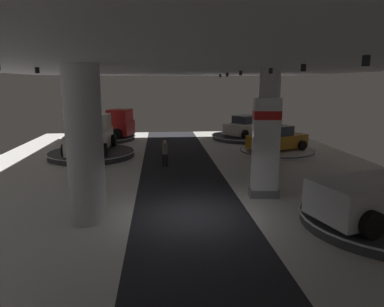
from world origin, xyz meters
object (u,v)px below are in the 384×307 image
Objects in this scene: display_car_far_right at (277,139)px; display_platform_deep_left at (102,138)px; brand_sign_pylon at (266,147)px; display_platform_deep_right at (246,137)px; display_platform_far_right at (277,151)px; display_car_deep_right at (246,126)px; pickup_truck_deep_left at (105,125)px; pickup_truck_far_left at (92,137)px; display_platform_near_right at (384,220)px; display_platform_far_left at (92,154)px; visitor_walking_near at (165,151)px; column_left at (85,146)px; column_right at (268,123)px.

display_car_far_right reaches higher than display_platform_deep_left.
brand_sign_pylon is 9.87m from display_car_far_right.
display_platform_deep_right reaches higher than display_platform_far_right.
display_car_deep_right is 0.78× the size of pickup_truck_deep_left.
pickup_truck_far_left is 17.69m from display_platform_near_right.
display_platform_deep_left is at bearing 164.93° from pickup_truck_deep_left.
display_platform_deep_left is (-13.12, 6.84, 0.06)m from display_platform_far_right.
visitor_walking_near is at bearing -33.30° from display_platform_far_left.
pickup_truck_far_left is at bearing 178.75° from display_car_far_right.
pickup_truck_far_left is at bearing 178.81° from display_platform_far_right.
display_platform_deep_left is at bearing 123.13° from display_platform_near_right.
display_car_deep_right is (10.10, 17.27, -1.64)m from column_left.
display_platform_far_right is 1.12× the size of display_car_far_right.
display_platform_near_right is at bearing -57.41° from pickup_truck_deep_left.
display_platform_far_right is 0.86m from display_car_far_right.
display_platform_far_right is (12.68, -0.26, -1.19)m from pickup_truck_far_left.
display_car_deep_right is at bearing 59.67° from column_left.
visitor_walking_near is at bearing -35.95° from pickup_truck_far_left.
pickup_truck_deep_left is at bearing 122.59° from display_platform_near_right.
display_platform_far_left is 1.11× the size of display_platform_far_right.
visitor_walking_near is at bearing -127.63° from display_car_deep_right.
display_platform_deep_right is at bearing 81.20° from column_right.
brand_sign_pylon is 12.99m from pickup_truck_far_left.
column_left is at bearing -134.02° from display_car_far_right.
pickup_truck_deep_left is at bearing 152.09° from display_car_far_right.
column_left is at bearing -109.98° from visitor_walking_near.
display_car_far_right is (0.58, -6.20, 0.80)m from display_platform_deep_right.
brand_sign_pylon is 7.31m from visitor_walking_near.
display_platform_far_left is (-12.05, -6.23, -0.90)m from display_car_deep_right.
pickup_truck_far_left reaches higher than display_platform_deep_right.
display_platform_deep_left is 1.13m from pickup_truck_deep_left.
display_car_deep_right is at bearing 81.31° from column_right.
display_platform_deep_right is 1.18× the size of display_platform_far_right.
display_car_deep_right is at bearing 95.58° from display_car_far_right.
brand_sign_pylon is 0.75× the size of display_platform_near_right.
display_car_far_right is (-0.03, -0.01, 0.86)m from display_platform_far_right.
display_platform_deep_left is at bearing 176.94° from display_car_deep_right.
display_platform_far_right is 0.90× the size of display_platform_deep_left.
display_platform_near_right is at bearing -92.24° from display_platform_far_right.
display_platform_near_right is 12.53m from display_car_far_right.
brand_sign_pylon is 15.61m from display_car_deep_right.
pickup_truck_deep_left is 11.14m from visitor_walking_near.
display_platform_deep_right is at bearing -2.66° from pickup_truck_deep_left.
display_platform_deep_right is 12.26m from pickup_truck_deep_left.
display_platform_far_left is at bearing 153.64° from column_right.
display_car_deep_right is at bearing -142.53° from display_platform_deep_right.
display_platform_far_left is (-12.08, -6.25, 0.02)m from display_platform_deep_right.
brand_sign_pylon is 0.83× the size of display_platform_far_right.
display_platform_near_right is at bearing -56.87° from display_platform_deep_left.
display_car_far_right is (3.68, 9.08, -1.21)m from brand_sign_pylon.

